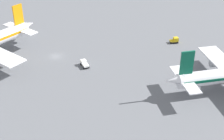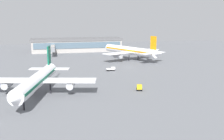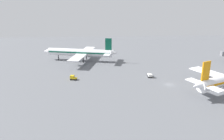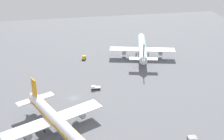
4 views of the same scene
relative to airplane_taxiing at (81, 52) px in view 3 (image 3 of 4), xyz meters
The scene contains 4 objects.
ground 64.74m from the airplane_taxiing, 135.95° to the right, with size 288.00×288.00×0.00m, color slate.
airplane_taxiing is the anchor object (origin of this frame).
baggage_tug 36.87m from the airplane_taxiing, behind, with size 2.98×3.61×2.30m.
pushback_tractor 51.82m from the airplane_taxiing, 132.41° to the right, with size 4.47×2.35×1.90m.
Camera 3 is at (-100.58, 33.56, 39.59)m, focal length 36.95 mm.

